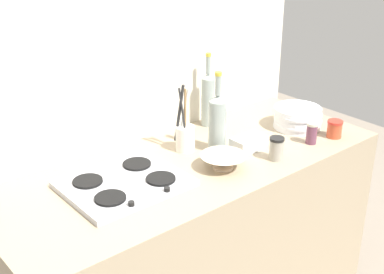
# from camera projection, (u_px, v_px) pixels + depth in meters

# --- Properties ---
(counter_block) EXTENTS (1.80, 0.70, 0.90)m
(counter_block) POSITION_uv_depth(u_px,v_px,m) (192.00, 247.00, 2.46)
(counter_block) COLOR tan
(counter_block) RESTS_ON ground
(backsplash_panel) EXTENTS (1.90, 0.06, 2.22)m
(backsplash_panel) POSITION_uv_depth(u_px,v_px,m) (140.00, 94.00, 2.46)
(backsplash_panel) COLOR beige
(backsplash_panel) RESTS_ON ground
(stovetop_hob) EXTENTS (0.47, 0.37, 0.04)m
(stovetop_hob) POSITION_uv_depth(u_px,v_px,m) (125.00, 183.00, 2.08)
(stovetop_hob) COLOR #B2B2B7
(stovetop_hob) RESTS_ON counter_block
(plate_stack) EXTENTS (0.24, 0.24, 0.11)m
(plate_stack) POSITION_uv_depth(u_px,v_px,m) (298.00, 118.00, 2.62)
(plate_stack) COLOR white
(plate_stack) RESTS_ON counter_block
(wine_bottle_leftmost) EXTENTS (0.06, 0.06, 0.37)m
(wine_bottle_leftmost) POSITION_uv_depth(u_px,v_px,m) (208.00, 98.00, 2.61)
(wine_bottle_leftmost) COLOR gray
(wine_bottle_leftmost) RESTS_ON counter_block
(wine_bottle_mid_left) EXTENTS (0.08, 0.08, 0.37)m
(wine_bottle_mid_left) POSITION_uv_depth(u_px,v_px,m) (217.00, 122.00, 2.33)
(wine_bottle_mid_left) COLOR gray
(wine_bottle_mid_left) RESTS_ON counter_block
(mixing_bowl) EXTENTS (0.20, 0.20, 0.06)m
(mixing_bowl) POSITION_uv_depth(u_px,v_px,m) (223.00, 161.00, 2.21)
(mixing_bowl) COLOR beige
(mixing_bowl) RESTS_ON counter_block
(butter_dish) EXTENTS (0.16, 0.09, 0.06)m
(butter_dish) POSITION_uv_depth(u_px,v_px,m) (248.00, 143.00, 2.38)
(butter_dish) COLOR white
(butter_dish) RESTS_ON counter_block
(utensil_crock) EXTENTS (0.09, 0.09, 0.31)m
(utensil_crock) POSITION_uv_depth(u_px,v_px,m) (185.00, 136.00, 2.36)
(utensil_crock) COLOR silver
(utensil_crock) RESTS_ON counter_block
(condiment_jar_front) EXTENTS (0.07, 0.07, 0.10)m
(condiment_jar_front) POSITION_uv_depth(u_px,v_px,m) (276.00, 148.00, 2.28)
(condiment_jar_front) COLOR #9E998C
(condiment_jar_front) RESTS_ON counter_block
(condiment_jar_rear) EXTENTS (0.07, 0.07, 0.08)m
(condiment_jar_rear) POSITION_uv_depth(u_px,v_px,m) (335.00, 129.00, 2.51)
(condiment_jar_rear) COLOR #C64C2D
(condiment_jar_rear) RESTS_ON counter_block
(condiment_jar_spare) EXTENTS (0.05, 0.05, 0.10)m
(condiment_jar_spare) POSITION_uv_depth(u_px,v_px,m) (312.00, 133.00, 2.44)
(condiment_jar_spare) COLOR #66384C
(condiment_jar_spare) RESTS_ON counter_block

